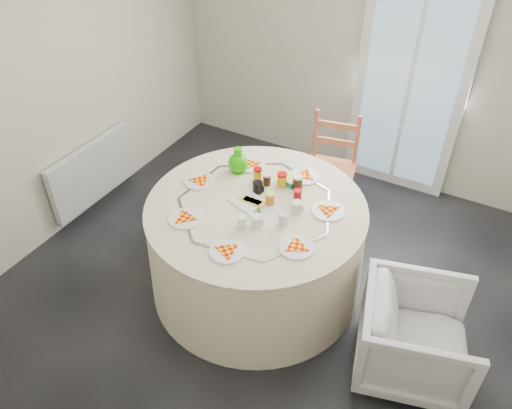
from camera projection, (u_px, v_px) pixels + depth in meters
The scene contains 14 objects.
floor at pixel (268, 291), 3.97m from camera, with size 4.00×4.00×0.00m, color black.
wall_back at pixel (374, 49), 4.53m from camera, with size 4.00×0.02×2.60m, color #BCB5A3.
wall_left at pixel (46, 86), 3.92m from camera, with size 0.02×4.00×2.60m, color #BCB5A3.
glass_door at pixel (410, 86), 4.49m from camera, with size 1.00×0.08×2.10m, color silver.
radiator at pixel (94, 171), 4.61m from camera, with size 0.07×1.00×0.55m, color silver.
table at pixel (256, 248), 3.81m from camera, with size 1.65×1.65×0.83m, color beige.
wooden_chair at pixel (330, 171), 4.46m from camera, with size 0.43×0.41×0.97m, color #A95B3A, non-canonical shape.
armchair at pixel (418, 330), 3.19m from camera, with size 0.70×0.65×0.72m, color silver.
place_settings at pixel (256, 208), 3.57m from camera, with size 1.26×1.26×0.02m, color white, non-canonical shape.
jar_cluster at pixel (276, 187), 3.68m from camera, with size 0.43×0.22×0.13m, color #A14E12, non-canonical shape.
butter_tub at pixel (289, 184), 3.77m from camera, with size 0.13×0.09×0.05m, color #0696A5.
green_pitcher at pixel (238, 163), 3.84m from camera, with size 0.16×0.16×0.20m, color #24B504, non-canonical shape.
cheese_platter at pixel (251, 206), 3.58m from camera, with size 0.30×0.19×0.04m, color white, non-canonical shape.
mugs_glasses at pixel (272, 206), 3.52m from camera, with size 0.57×0.57×0.10m, color #9F9395, non-canonical shape.
Camera 1 is at (1.22, -2.38, 3.01)m, focal length 35.00 mm.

